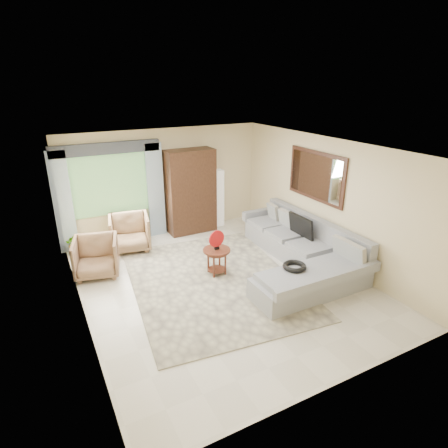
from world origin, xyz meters
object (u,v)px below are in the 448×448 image
tv_screen (301,226)px  armchair_left (96,257)px  potted_plant (76,243)px  coffee_table (217,261)px  sectional_sofa (301,254)px  armoire (191,192)px  floor_lamp (218,198)px  armchair_right (130,233)px

tv_screen → armchair_left: (-4.09, 1.24, -0.33)m
armchair_left → potted_plant: bearing=115.0°
coffee_table → potted_plant: bearing=135.5°
coffee_table → sectional_sofa: bearing=-16.9°
armoire → floor_lamp: size_ratio=1.40×
tv_screen → armchair_left: 4.28m
armchair_left → potted_plant: armchair_left is taller
armoire → sectional_sofa: bearing=-66.9°
tv_screen → potted_plant: bearing=150.5°
sectional_sofa → tv_screen: size_ratio=4.68×
tv_screen → floor_lamp: (-0.70, 2.57, 0.03)m
armchair_left → potted_plant: 1.24m
coffee_table → armoire: 2.54m
potted_plant → floor_lamp: 3.66m
coffee_table → armchair_right: size_ratio=0.61×
potted_plant → armoire: armoire is taller
armchair_right → tv_screen: bearing=-22.4°
armoire → floor_lamp: armoire is taller
potted_plant → floor_lamp: bearing=2.0°
sectional_sofa → floor_lamp: size_ratio=2.31×
sectional_sofa → coffee_table: sectional_sofa is taller
tv_screen → floor_lamp: size_ratio=0.49×
sectional_sofa → floor_lamp: (-0.43, 2.96, 0.47)m
sectional_sofa → armchair_left: sectional_sofa is taller
armchair_right → armoire: (1.69, 0.39, 0.64)m
armchair_right → floor_lamp: 2.55m
coffee_table → potted_plant: coffee_table is taller
tv_screen → potted_plant: tv_screen is taller
potted_plant → armoire: size_ratio=0.24×
armchair_left → armoire: bearing=40.0°
sectional_sofa → armchair_right: bearing=139.4°
potted_plant → floor_lamp: (3.62, 0.12, 0.50)m
tv_screen → floor_lamp: floor_lamp is taller
tv_screen → armoire: size_ratio=0.35×
armchair_right → potted_plant: (-1.13, 0.32, -0.16)m
tv_screen → sectional_sofa: bearing=-124.5°
potted_plant → armoire: 2.94m
coffee_table → potted_plant: size_ratio=1.11×
sectional_sofa → tv_screen: (0.27, 0.39, 0.44)m
sectional_sofa → armoire: bearing=113.1°
armchair_left → sectional_sofa: bearing=-9.3°
tv_screen → potted_plant: 4.99m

